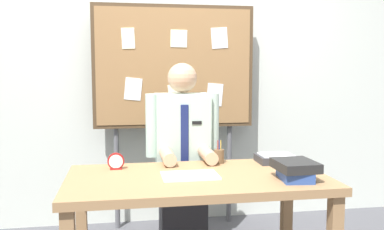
{
  "coord_description": "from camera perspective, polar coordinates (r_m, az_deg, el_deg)",
  "views": [
    {
      "loc": [
        -0.44,
        -2.47,
        1.37
      ],
      "look_at": [
        0.0,
        0.19,
        1.08
      ],
      "focal_mm": 39.43,
      "sensor_mm": 36.0,
      "label": 1
    }
  ],
  "objects": [
    {
      "name": "back_wall",
      "position": [
        3.8,
        -2.8,
        5.84
      ],
      "size": [
        6.4,
        0.08,
        2.7
      ],
      "primitive_type": "cube",
      "color": "silver",
      "rests_on": "ground_plane"
    },
    {
      "name": "desk_clock",
      "position": [
        2.77,
        -10.25,
        -6.27
      ],
      "size": [
        0.11,
        0.04,
        0.11
      ],
      "color": "maroon",
      "rests_on": "desk"
    },
    {
      "name": "bulletin_board",
      "position": [
        3.6,
        -2.42,
        6.14
      ],
      "size": [
        1.37,
        0.09,
        1.91
      ],
      "color": "#4C3823",
      "rests_on": "ground_plane"
    },
    {
      "name": "book_stack",
      "position": [
        2.54,
        13.78,
        -7.16
      ],
      "size": [
        0.23,
        0.27,
        0.11
      ],
      "color": "#2D4C99",
      "rests_on": "desk"
    },
    {
      "name": "person",
      "position": [
        3.19,
        -1.28,
        -6.63
      ],
      "size": [
        0.55,
        0.56,
        1.42
      ],
      "color": "#2D2D33",
      "rests_on": "ground_plane"
    },
    {
      "name": "pen_holder",
      "position": [
        2.91,
        3.67,
        -5.56
      ],
      "size": [
        0.07,
        0.07,
        0.16
      ],
      "color": "brown",
      "rests_on": "desk"
    },
    {
      "name": "open_notebook",
      "position": [
        2.56,
        -0.28,
        -8.2
      ],
      "size": [
        0.34,
        0.23,
        0.01
      ],
      "primitive_type": "cube",
      "rotation": [
        0.0,
        0.0,
        -0.0
      ],
      "color": "silver",
      "rests_on": "desk"
    },
    {
      "name": "paper_tray",
      "position": [
        2.99,
        11.28,
        -5.77
      ],
      "size": [
        0.26,
        0.2,
        0.06
      ],
      "color": "#333338",
      "rests_on": "desk"
    },
    {
      "name": "desk",
      "position": [
        2.61,
        0.69,
        -10.04
      ],
      "size": [
        1.57,
        0.82,
        0.73
      ],
      "color": "#9E754C",
      "rests_on": "ground_plane"
    }
  ]
}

